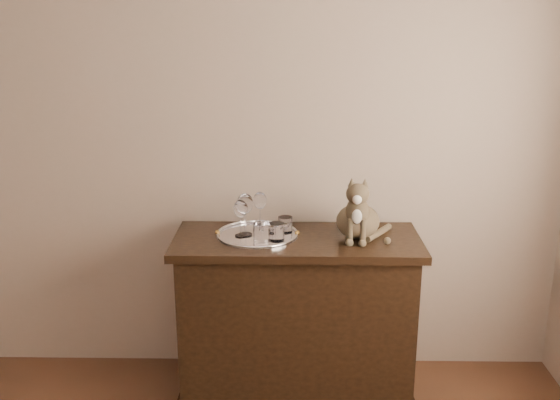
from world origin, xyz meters
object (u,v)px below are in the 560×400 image
(wine_glass_b, at_px, (260,210))
(tumbler_a, at_px, (276,232))
(cat, at_px, (358,205))
(wine_glass_c, at_px, (241,218))
(wine_glass_d, at_px, (245,214))
(sideboard, at_px, (296,317))
(tumbler_c, at_px, (285,225))
(tray, at_px, (257,235))
(tumbler_b, at_px, (262,232))

(wine_glass_b, height_order, tumbler_a, wine_glass_b)
(wine_glass_b, xyz_separation_m, cat, (0.48, -0.12, 0.06))
(wine_glass_c, xyz_separation_m, wine_glass_d, (0.02, 0.02, 0.01))
(cat, bearing_deg, sideboard, -167.92)
(wine_glass_b, distance_m, tumbler_a, 0.22)
(cat, bearing_deg, wine_glass_c, -169.40)
(tumbler_c, xyz_separation_m, cat, (0.35, -0.04, 0.11))
(tray, bearing_deg, tumbler_a, -39.91)
(tumbler_c, bearing_deg, tumbler_b, -131.49)
(sideboard, height_order, wine_glass_c, wine_glass_c)
(tray, distance_m, wine_glass_c, 0.13)
(wine_glass_c, bearing_deg, wine_glass_b, 57.85)
(wine_glass_c, height_order, wine_glass_d, wine_glass_d)
(wine_glass_c, xyz_separation_m, cat, (0.57, 0.02, 0.06))
(tumbler_b, xyz_separation_m, cat, (0.46, 0.09, 0.11))
(tray, height_order, wine_glass_d, wine_glass_d)
(wine_glass_c, height_order, tumbler_a, wine_glass_c)
(tray, height_order, wine_glass_b, wine_glass_b)
(tumbler_b, distance_m, tumbler_c, 0.17)
(wine_glass_d, distance_m, cat, 0.55)
(sideboard, relative_size, cat, 3.71)
(wine_glass_c, height_order, cat, cat)
(sideboard, height_order, wine_glass_d, wine_glass_d)
(sideboard, height_order, wine_glass_b, wine_glass_b)
(tray, height_order, tumbler_a, tumbler_a)
(sideboard, bearing_deg, wine_glass_c, -179.72)
(wine_glass_b, relative_size, tumbler_b, 2.06)
(tray, relative_size, wine_glass_d, 1.90)
(wine_glass_b, bearing_deg, tumbler_c, -32.40)
(tumbler_c, bearing_deg, tumbler_a, -109.40)
(tray, xyz_separation_m, wine_glass_c, (-0.08, -0.02, 0.09))
(tumbler_a, bearing_deg, wine_glass_c, 161.18)
(sideboard, relative_size, tray, 3.00)
(wine_glass_d, height_order, cat, cat)
(wine_glass_d, bearing_deg, wine_glass_b, 61.73)
(sideboard, height_order, tumbler_b, tumbler_b)
(sideboard, bearing_deg, tumbler_b, -157.51)
(tumbler_c, bearing_deg, tray, -164.74)
(wine_glass_c, xyz_separation_m, tumbler_a, (0.17, -0.06, -0.05))
(wine_glass_c, distance_m, cat, 0.57)
(tumbler_b, bearing_deg, tumbler_a, 7.53)
(tray, height_order, tumbler_b, tumbler_b)
(wine_glass_d, bearing_deg, wine_glass_c, -142.89)
(wine_glass_b, distance_m, tumbler_b, 0.21)
(sideboard, bearing_deg, tray, 174.44)
(tumbler_a, xyz_separation_m, tumbler_b, (-0.07, -0.01, 0.00))
(wine_glass_d, distance_m, tumbler_b, 0.13)
(wine_glass_d, bearing_deg, tumbler_a, -26.25)
(tumbler_b, relative_size, tumbler_c, 1.12)
(tray, xyz_separation_m, tumbler_a, (0.10, -0.08, 0.05))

